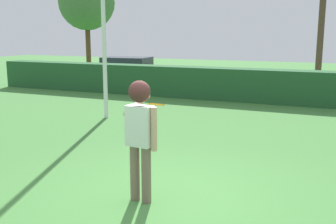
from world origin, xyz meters
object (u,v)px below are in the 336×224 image
Objects in this scene: parked_car_black at (127,69)px; birch_tree at (87,2)px; person at (140,127)px; frisbee at (156,104)px.

birch_tree is (-5.92, 5.39, 3.68)m from parked_car_black.
parked_car_black is 0.70× the size of birch_tree.
frisbee is (-0.06, 0.66, 0.22)m from person.
frisbee reaches higher than parked_car_black.
parked_car_black is (-7.14, 11.84, -0.64)m from frisbee.
person is at bearing -60.08° from parked_car_black.
frisbee is 0.06× the size of parked_car_black.
frisbee is 13.84m from parked_car_black.
frisbee is at bearing -58.91° from parked_car_black.
birch_tree reaches higher than person.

